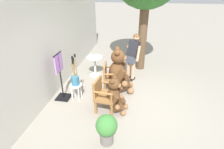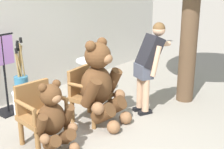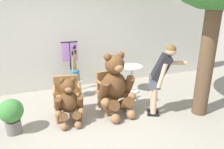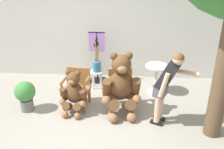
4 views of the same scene
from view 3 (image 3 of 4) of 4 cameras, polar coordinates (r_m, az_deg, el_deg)
ground_plane at (r=4.38m, az=-3.16°, el=-14.00°), size 60.00×60.00×0.00m
back_wall at (r=6.08m, az=-10.10°, el=9.59°), size 10.00×0.16×2.80m
wooden_chair_left at (r=4.69m, az=-11.57°, el=-5.52°), size 0.61×0.58×0.86m
wooden_chair_right at (r=4.90m, az=-0.32°, el=-4.00°), size 0.62×0.59×0.86m
teddy_bear_large at (r=4.60m, az=0.93°, el=-2.80°), size 0.83×0.82×1.36m
teddy_bear_small at (r=4.42m, az=-11.15°, el=-6.93°), size 0.59×0.57×0.97m
person_visitor at (r=4.60m, az=12.52°, el=0.00°), size 0.84×0.48×1.54m
white_stool at (r=5.58m, az=-9.47°, el=-2.46°), size 0.34×0.34×0.46m
brush_bucket at (r=5.47m, az=-9.63°, el=0.55°), size 0.22×0.22×0.90m
round_side_table at (r=5.82m, az=5.20°, el=-0.36°), size 0.56×0.56×0.72m
potted_plant at (r=4.46m, az=-24.77°, el=-9.33°), size 0.44×0.44×0.68m
clothing_display_stand at (r=5.82m, az=-10.74°, el=2.22°), size 0.44×0.40×1.36m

